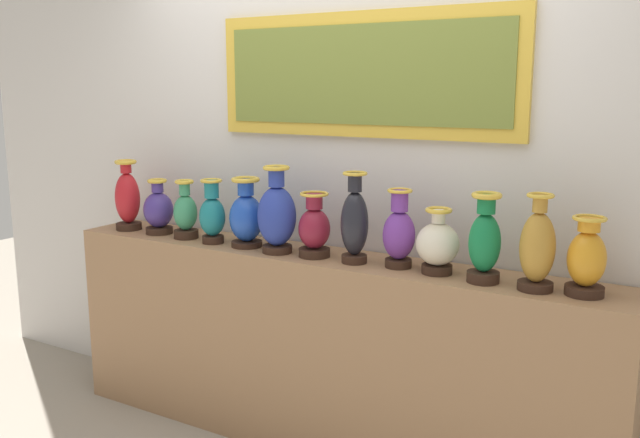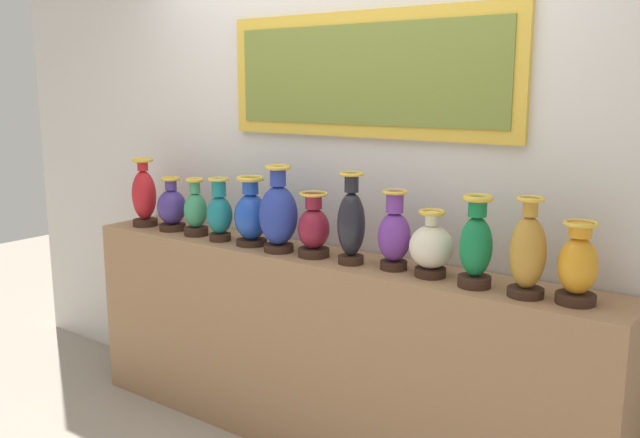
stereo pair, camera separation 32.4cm
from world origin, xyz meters
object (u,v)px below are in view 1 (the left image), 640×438
at_px(vase_cobalt, 277,215).
at_px(vase_ivory, 438,244).
at_px(vase_indigo, 158,210).
at_px(vase_emerald, 485,242).
at_px(vase_jade, 185,214).
at_px(vase_teal, 212,215).
at_px(vase_sapphire, 246,216).
at_px(vase_crimson, 128,198).
at_px(vase_violet, 399,233).
at_px(vase_burgundy, 314,229).
at_px(vase_amber, 587,260).
at_px(vase_ochre, 537,248).
at_px(vase_onyx, 355,223).

relative_size(vase_cobalt, vase_ivory, 1.48).
distance_m(vase_indigo, vase_emerald, 1.82).
bearing_deg(vase_jade, vase_teal, -5.00).
relative_size(vase_jade, vase_sapphire, 0.89).
bearing_deg(vase_ivory, vase_crimson, -179.57).
bearing_deg(vase_violet, vase_burgundy, -176.59).
relative_size(vase_jade, vase_violet, 0.88).
bearing_deg(vase_indigo, vase_ivory, 0.16).
bearing_deg(vase_ivory, vase_sapphire, -179.38).
distance_m(vase_burgundy, vase_amber, 1.21).
distance_m(vase_jade, vase_sapphire, 0.39).
distance_m(vase_crimson, vase_teal, 0.63).
distance_m(vase_jade, vase_ivory, 1.40).
height_order(vase_jade, vase_cobalt, vase_cobalt).
distance_m(vase_indigo, vase_burgundy, 1.00).
xyz_separation_m(vase_jade, vase_ivory, (1.40, 0.02, -0.00)).
height_order(vase_crimson, vase_cobalt, vase_cobalt).
bearing_deg(vase_violet, vase_ochre, -4.16).
bearing_deg(vase_teal, vase_indigo, 175.56).
xyz_separation_m(vase_jade, vase_violet, (1.22, 0.03, 0.02)).
bearing_deg(vase_indigo, vase_sapphire, -0.61).
bearing_deg(vase_ivory, vase_teal, -178.30).
bearing_deg(vase_amber, vase_ivory, 179.28).
relative_size(vase_crimson, vase_emerald, 1.05).
xyz_separation_m(vase_crimson, vase_jade, (0.43, -0.01, -0.05)).
xyz_separation_m(vase_onyx, vase_amber, (1.00, 0.01, -0.04)).
relative_size(vase_emerald, vase_ochre, 0.96).
relative_size(vase_violet, vase_emerald, 0.94).
bearing_deg(vase_onyx, vase_amber, 0.74).
bearing_deg(vase_amber, vase_ochre, -171.67).
distance_m(vase_crimson, vase_ochre, 2.26).
xyz_separation_m(vase_sapphire, vase_amber, (1.61, 0.00, -0.01)).
bearing_deg(vase_ochre, vase_violet, 175.84).
relative_size(vase_ivory, vase_ochre, 0.74).
xyz_separation_m(vase_onyx, vase_emerald, (0.61, -0.01, -0.02)).
xyz_separation_m(vase_crimson, vase_burgundy, (1.22, -0.00, -0.04)).
bearing_deg(vase_amber, vase_teal, -179.11).
relative_size(vase_teal, vase_onyx, 0.79).
bearing_deg(vase_onyx, vase_ochre, -0.94).
relative_size(vase_jade, vase_burgundy, 1.01).
bearing_deg(vase_ochre, vase_amber, 8.33).
distance_m(vase_ivory, vase_emerald, 0.22).
bearing_deg(vase_amber, vase_emerald, -176.77).
bearing_deg(vase_emerald, vase_onyx, 179.13).
bearing_deg(vase_sapphire, vase_jade, -178.87).
bearing_deg(vase_cobalt, vase_teal, 179.76).
bearing_deg(vase_amber, vase_crimson, -179.86).
distance_m(vase_indigo, vase_onyx, 1.22).
bearing_deg(vase_ochre, vase_burgundy, 178.93).
bearing_deg(vase_ivory, vase_onyx, -177.00).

